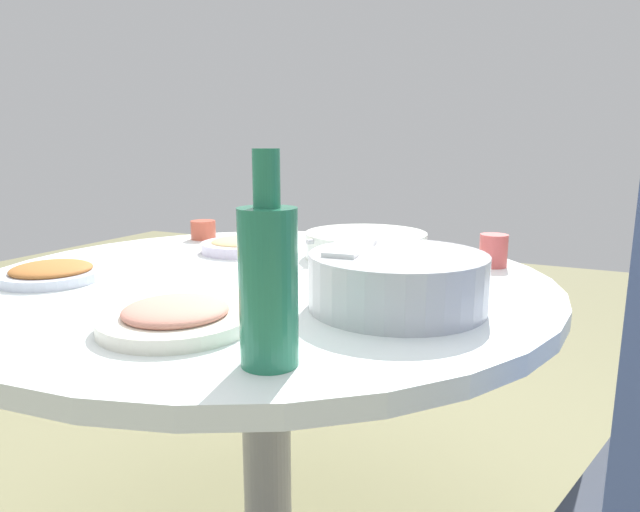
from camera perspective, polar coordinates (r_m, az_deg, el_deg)
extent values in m
cylinder|color=#99999E|center=(1.34, -5.51, -17.68)|extent=(0.11, 0.11, 0.68)
cylinder|color=white|center=(1.20, -5.83, -2.71)|extent=(1.22, 1.22, 0.03)
cylinder|color=#B2B5BA|center=(0.96, 7.93, -2.54)|extent=(0.30, 0.30, 0.10)
ellipsoid|color=white|center=(0.95, 7.94, -2.26)|extent=(0.25, 0.25, 0.11)
cube|color=white|center=(0.96, 3.15, 0.84)|extent=(0.07, 0.16, 0.01)
cylinder|color=white|center=(1.37, 4.71, 1.14)|extent=(0.30, 0.30, 0.06)
cylinder|color=#302008|center=(1.37, 4.71, 0.92)|extent=(0.26, 0.26, 0.04)
cylinder|color=silver|center=(1.37, 4.72, 2.05)|extent=(0.19, 0.28, 0.01)
cylinder|color=silver|center=(0.88, -14.54, -6.46)|extent=(0.24, 0.24, 0.02)
ellipsoid|color=tan|center=(0.88, -14.59, -5.43)|extent=(0.16, 0.16, 0.03)
cylinder|color=silver|center=(1.27, -25.80, -1.83)|extent=(0.20, 0.20, 0.02)
ellipsoid|color=#AC662E|center=(1.27, -25.85, -1.21)|extent=(0.16, 0.16, 0.03)
cylinder|color=silver|center=(1.46, -7.97, 0.94)|extent=(0.21, 0.21, 0.03)
ellipsoid|color=#D5B676|center=(1.46, -7.98, 1.44)|extent=(0.16, 0.16, 0.03)
cylinder|color=#257655|center=(0.70, -5.31, -3.30)|extent=(0.07, 0.07, 0.20)
cylinder|color=#257655|center=(0.67, -5.53, 7.95)|extent=(0.03, 0.03, 0.07)
cylinder|color=#C25039|center=(1.67, -11.89, 2.64)|extent=(0.07, 0.07, 0.05)
cylinder|color=#CA4F4C|center=(1.33, 17.37, 0.54)|extent=(0.06, 0.06, 0.07)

